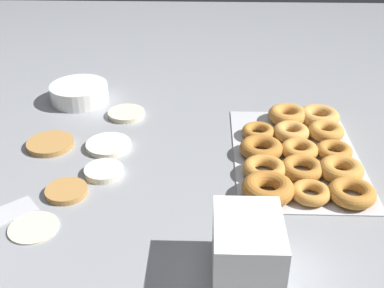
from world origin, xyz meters
name	(u,v)px	position (x,y,z in m)	size (l,w,h in m)	color
ground_plane	(138,162)	(0.00, 0.00, 0.00)	(3.00, 3.00, 0.00)	gray
pancake_0	(126,114)	(0.24, 0.06, 0.01)	(0.10, 0.10, 0.01)	beige
pancake_1	(33,227)	(-0.25, 0.17, 0.00)	(0.10, 0.10, 0.01)	beige
pancake_2	(109,145)	(0.06, 0.08, 0.01)	(0.11, 0.11, 0.01)	silver
pancake_3	(50,144)	(0.07, 0.23, 0.01)	(0.12, 0.12, 0.01)	#B27F42
pancake_4	(66,191)	(-0.13, 0.14, 0.01)	(0.09, 0.09, 0.01)	#B27F42
pancake_5	(104,171)	(-0.05, 0.07, 0.01)	(0.09, 0.09, 0.01)	silver
donut_tray	(299,151)	(0.03, -0.39, 0.02)	(0.46, 0.30, 0.04)	silver
batter_bowl	(79,93)	(0.33, 0.22, 0.03)	(0.17, 0.17, 0.05)	white
container_stack	(247,248)	(-0.35, -0.23, 0.06)	(0.15, 0.12, 0.11)	white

